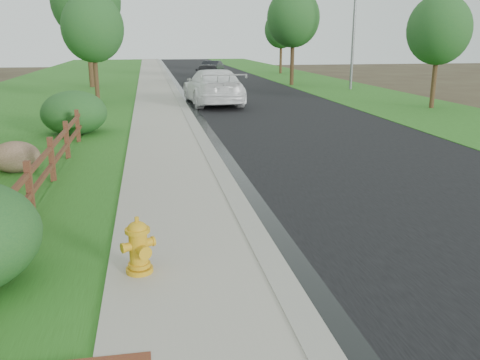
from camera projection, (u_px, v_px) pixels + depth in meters
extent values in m
plane|color=#38291E|center=(283.00, 357.00, 5.47)|extent=(120.00, 120.00, 0.00)
cube|color=black|center=(225.00, 82.00, 39.42)|extent=(8.00, 90.00, 0.02)
cube|color=gray|center=(170.00, 82.00, 38.69)|extent=(0.40, 90.00, 0.12)
cube|color=black|center=(175.00, 83.00, 38.76)|extent=(0.50, 90.00, 0.00)
cube|color=#ACA395|center=(153.00, 83.00, 38.47)|extent=(2.20, 90.00, 0.10)
cube|color=#265518|center=(127.00, 83.00, 38.15)|extent=(1.60, 90.00, 0.06)
cube|color=#265518|center=(55.00, 85.00, 37.27)|extent=(9.00, 90.00, 0.04)
cube|color=#265518|center=(310.00, 81.00, 40.59)|extent=(6.00, 90.00, 0.04)
cube|color=#472317|center=(30.00, 189.00, 9.63)|extent=(0.12, 0.12, 1.10)
cube|color=#472317|center=(52.00, 160.00, 11.91)|extent=(0.12, 0.12, 1.10)
cube|color=#472317|center=(67.00, 141.00, 14.18)|extent=(0.12, 0.12, 1.10)
cube|color=#472317|center=(78.00, 126.00, 16.46)|extent=(0.12, 0.12, 1.10)
cube|color=#472317|center=(86.00, 116.00, 18.73)|extent=(0.12, 0.12, 1.10)
cube|color=#472317|center=(15.00, 215.00, 8.52)|extent=(0.08, 2.35, 0.10)
cube|color=#472317|center=(12.00, 192.00, 8.42)|extent=(0.08, 2.35, 0.10)
cube|color=#472317|center=(42.00, 178.00, 10.80)|extent=(0.08, 2.35, 0.10)
cube|color=#472317|center=(40.00, 159.00, 10.69)|extent=(0.08, 2.35, 0.10)
cube|color=#472317|center=(60.00, 153.00, 13.07)|extent=(0.08, 2.35, 0.10)
cube|color=#472317|center=(59.00, 138.00, 12.96)|extent=(0.08, 2.35, 0.10)
cube|color=#472317|center=(73.00, 136.00, 15.35)|extent=(0.08, 2.35, 0.10)
cube|color=#472317|center=(72.00, 123.00, 15.24)|extent=(0.08, 2.35, 0.10)
cube|color=#472317|center=(82.00, 124.00, 17.62)|extent=(0.08, 2.35, 0.10)
cube|color=#472317|center=(81.00, 112.00, 17.51)|extent=(0.08, 2.35, 0.10)
cylinder|color=#C28C16|center=(140.00, 270.00, 7.23)|extent=(0.38, 0.38, 0.07)
cylinder|color=#C28C16|center=(138.00, 250.00, 7.15)|extent=(0.26, 0.26, 0.59)
cylinder|color=#C28C16|center=(139.00, 264.00, 7.21)|extent=(0.32, 0.32, 0.06)
cylinder|color=#C28C16|center=(137.00, 230.00, 7.07)|extent=(0.35, 0.35, 0.06)
ellipsoid|color=#C28C16|center=(137.00, 229.00, 7.07)|extent=(0.28, 0.28, 0.21)
cylinder|color=#C28C16|center=(137.00, 220.00, 7.03)|extent=(0.06, 0.06, 0.08)
cylinder|color=#C28C16|center=(143.00, 252.00, 7.01)|extent=(0.21, 0.19, 0.17)
cylinder|color=#C28C16|center=(125.00, 248.00, 7.03)|extent=(0.19, 0.18, 0.14)
cylinder|color=#C28C16|center=(151.00, 242.00, 7.23)|extent=(0.19, 0.18, 0.14)
imported|color=white|center=(213.00, 87.00, 26.04)|extent=(2.81, 6.26, 1.78)
imported|color=black|center=(208.00, 74.00, 37.14)|extent=(2.51, 4.82, 1.57)
imported|color=black|center=(211.00, 69.00, 44.95)|extent=(2.84, 4.34, 1.35)
cylinder|color=slate|center=(354.00, 20.00, 32.65)|extent=(0.18, 0.18, 8.85)
ellipsoid|color=brown|center=(16.00, 157.00, 12.87)|extent=(1.44, 1.25, 0.81)
ellipsoid|color=#1B4C22|center=(74.00, 113.00, 17.86)|extent=(2.85, 2.85, 1.55)
cylinder|color=#372116|center=(96.00, 71.00, 26.14)|extent=(0.23, 0.23, 3.34)
ellipsoid|color=#1B4C22|center=(93.00, 28.00, 25.56)|extent=(3.12, 3.12, 3.43)
cylinder|color=#372116|center=(434.00, 75.00, 24.29)|extent=(0.22, 0.22, 3.24)
ellipsoid|color=#1B4C22|center=(439.00, 30.00, 23.73)|extent=(2.96, 2.96, 3.25)
cylinder|color=#372116|center=(90.00, 51.00, 34.62)|extent=(0.34, 0.34, 4.97)
ellipsoid|color=#1B4C22|center=(86.00, 1.00, 33.75)|extent=(4.59, 4.59, 5.05)
cylinder|color=#372116|center=(292.00, 56.00, 36.33)|extent=(0.28, 0.28, 4.10)
ellipsoid|color=#1B4C22|center=(293.00, 18.00, 35.62)|extent=(3.71, 3.71, 4.08)
cylinder|color=#372116|center=(281.00, 55.00, 48.41)|extent=(0.25, 0.25, 3.59)
ellipsoid|color=#1B4C22|center=(281.00, 29.00, 47.79)|extent=(3.17, 3.17, 3.48)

